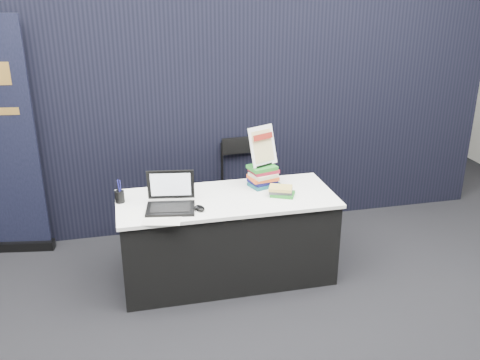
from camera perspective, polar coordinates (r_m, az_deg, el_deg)
The scene contains 14 objects.
floor at distance 4.32m, azimuth 0.20°, elevation -13.89°, with size 8.00×8.00×0.00m, color black.
wall_back at distance 7.50m, azimuth -7.14°, elevation 15.64°, with size 8.00×0.02×3.50m, color beige.
drape_partition at distance 5.25m, azimuth -3.86°, elevation 7.13°, with size 6.00×0.08×2.40m, color black.
display_table at distance 4.58m, azimuth -1.39°, elevation -6.14°, with size 1.80×0.75×0.75m.
laptop at distance 4.24m, azimuth -7.53°, elevation -2.11°, with size 0.41×0.36×0.28m.
mouse at distance 4.19m, azimuth -4.32°, elevation -3.00°, with size 0.07×0.11×0.03m, color black.
brochure_left at distance 4.07m, azimuth -8.31°, elevation -4.19°, with size 0.29×0.21×0.00m, color silver.
brochure_mid at distance 4.18m, azimuth -9.66°, elevation -3.55°, with size 0.30×0.21×0.00m, color white.
brochure_right at distance 4.22m, azimuth -7.26°, elevation -3.17°, with size 0.29×0.21×0.00m, color silver.
pen_cup at distance 4.41m, azimuth -12.71°, elevation -1.75°, with size 0.08×0.08×0.10m, color black.
book_stack_tall at distance 4.62m, azimuth 2.49°, elevation 0.44°, with size 0.26×0.22×0.18m.
book_stack_short at distance 4.46m, azimuth 4.43°, elevation -1.15°, with size 0.22×0.19×0.08m.
info_sign at distance 4.56m, azimuth 2.44°, elevation 3.60°, with size 0.27×0.20×0.35m.
stacking_chair at distance 5.30m, azimuth 0.63°, elevation -0.32°, with size 0.45×0.46×0.95m.
Camera 1 is at (-0.82, -3.42, 2.51)m, focal length 40.00 mm.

